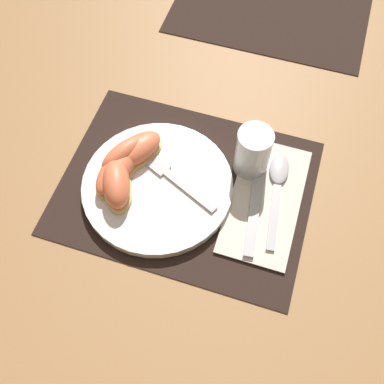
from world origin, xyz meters
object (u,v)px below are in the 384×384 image
object	(u,v)px
plate	(158,186)
juice_glass	(252,154)
fork	(169,174)
citrus_wedge_0	(136,151)
citrus_wedge_1	(124,155)
knife	(256,200)
citrus_wedge_2	(118,167)
spoon	(278,181)
citrus_wedge_3	(117,185)

from	to	relation	value
plate	juice_glass	bearing A→B (deg)	33.09
fork	citrus_wedge_0	size ratio (longest dim) A/B	1.44
juice_glass	fork	bearing A→B (deg)	-151.26
citrus_wedge_0	citrus_wedge_1	world-z (taller)	citrus_wedge_1
plate	knife	bearing A→B (deg)	8.72
citrus_wedge_1	citrus_wedge_2	xyz separation A→B (m)	(-0.00, -0.03, -0.00)
spoon	knife	bearing A→B (deg)	-120.73
knife	juice_glass	bearing A→B (deg)	111.74
citrus_wedge_3	citrus_wedge_1	bearing A→B (deg)	100.16
citrus_wedge_1	citrus_wedge_2	world-z (taller)	citrus_wedge_1
citrus_wedge_3	knife	bearing A→B (deg)	14.64
fork	citrus_wedge_1	bearing A→B (deg)	176.29
citrus_wedge_2	citrus_wedge_3	bearing A→B (deg)	-71.09
knife	citrus_wedge_3	bearing A→B (deg)	-165.36
plate	citrus_wedge_0	bearing A→B (deg)	141.50
juice_glass	knife	world-z (taller)	juice_glass
juice_glass	citrus_wedge_0	size ratio (longest dim) A/B	0.78
spoon	citrus_wedge_2	xyz separation A→B (m)	(-0.27, -0.07, 0.02)
fork	citrus_wedge_1	distance (m)	0.08
plate	citrus_wedge_3	distance (m)	0.07
knife	citrus_wedge_0	size ratio (longest dim) A/B	1.87
knife	spoon	distance (m)	0.05
juice_glass	citrus_wedge_1	xyz separation A→B (m)	(-0.21, -0.06, -0.01)
citrus_wedge_3	spoon	bearing A→B (deg)	22.64
citrus_wedge_1	spoon	bearing A→B (deg)	9.63
plate	spoon	xyz separation A→B (m)	(0.20, 0.07, -0.00)
juice_glass	knife	size ratio (longest dim) A/B	0.42
knife	spoon	bearing A→B (deg)	59.27
juice_glass	plate	bearing A→B (deg)	-146.91
spoon	fork	bearing A→B (deg)	-164.53
plate	citrus_wedge_0	size ratio (longest dim) A/B	2.19
citrus_wedge_2	fork	bearing A→B (deg)	13.14
knife	spoon	world-z (taller)	spoon
juice_glass	citrus_wedge_3	world-z (taller)	juice_glass
citrus_wedge_1	citrus_wedge_3	bearing A→B (deg)	-79.84
plate	spoon	world-z (taller)	plate
citrus_wedge_2	citrus_wedge_3	world-z (taller)	citrus_wedge_3
citrus_wedge_0	juice_glass	bearing A→B (deg)	14.14
plate	knife	world-z (taller)	plate
juice_glass	spoon	bearing A→B (deg)	-19.81
spoon	citrus_wedge_2	distance (m)	0.28
citrus_wedge_0	citrus_wedge_3	size ratio (longest dim) A/B	1.11
fork	knife	bearing A→B (deg)	1.30
juice_glass	citrus_wedge_0	distance (m)	0.20
citrus_wedge_1	citrus_wedge_3	xyz separation A→B (m)	(0.01, -0.06, 0.00)
citrus_wedge_1	citrus_wedge_2	bearing A→B (deg)	-93.13
juice_glass	citrus_wedge_1	world-z (taller)	juice_glass
spoon	fork	xyz separation A→B (m)	(-0.18, -0.05, 0.01)
knife	citrus_wedge_1	bearing A→B (deg)	179.54
citrus_wedge_0	citrus_wedge_1	bearing A→B (deg)	-134.50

